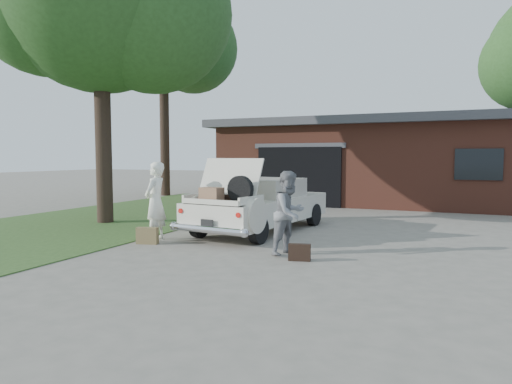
% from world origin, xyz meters
% --- Properties ---
extents(ground, '(90.00, 90.00, 0.00)m').
position_xyz_m(ground, '(0.00, 0.00, 0.00)').
color(ground, gray).
rests_on(ground, ground).
extents(grass_strip, '(6.00, 16.00, 0.02)m').
position_xyz_m(grass_strip, '(-5.50, 3.00, 0.01)').
color(grass_strip, '#2D4C1E').
rests_on(grass_strip, ground).
extents(house, '(12.80, 7.80, 3.30)m').
position_xyz_m(house, '(0.98, 11.47, 1.67)').
color(house, brown).
rests_on(house, ground).
extents(tree_back, '(6.42, 5.59, 10.59)m').
position_xyz_m(tree_back, '(-8.77, 10.00, 7.46)').
color(tree_back, '#38281E').
rests_on(tree_back, ground).
extents(sedan, '(2.23, 4.71, 1.81)m').
position_xyz_m(sedan, '(-0.55, 2.14, 0.67)').
color(sedan, beige).
rests_on(sedan, ground).
extents(woman_left, '(0.50, 0.68, 1.73)m').
position_xyz_m(woman_left, '(-2.16, 0.04, 0.87)').
color(woman_left, white).
rests_on(woman_left, ground).
extents(woman_right, '(0.83, 0.93, 1.58)m').
position_xyz_m(woman_right, '(1.01, -0.13, 0.79)').
color(woman_right, gray).
rests_on(woman_right, ground).
extents(suitcase_left, '(0.48, 0.25, 0.35)m').
position_xyz_m(suitcase_left, '(-2.09, -0.36, 0.18)').
color(suitcase_left, olive).
rests_on(suitcase_left, ground).
extents(suitcase_right, '(0.41, 0.21, 0.30)m').
position_xyz_m(suitcase_right, '(1.35, -0.56, 0.15)').
color(suitcase_right, black).
rests_on(suitcase_right, ground).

